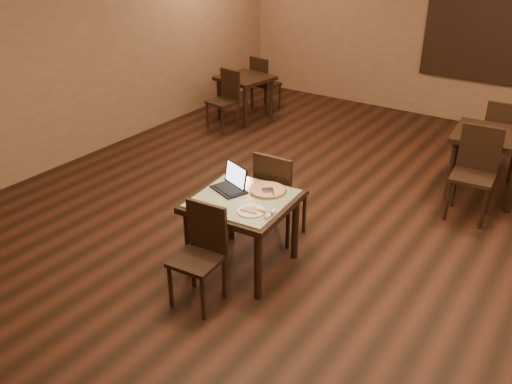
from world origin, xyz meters
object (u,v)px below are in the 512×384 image
Objects in this scene: chair_main_near at (201,249)px; other_table_b at (245,84)px; laptop at (232,183)px; other_table_a_chair_near at (475,167)px; other_table_b_chair_far at (263,81)px; tiled_table at (243,207)px; pizza_pan at (267,191)px; chair_main_far at (277,192)px; other_table_a_chair_far at (502,135)px; other_table_b_chair_near at (226,96)px; other_table_a at (491,144)px.

chair_main_near reaches higher than other_table_b.
other_table_a_chair_near reaches higher than laptop.
laptop reaches higher than other_table_b_chair_far.
pizza_pan is at bearing 58.64° from tiled_table.
other_table_a_chair_near is (1.56, 2.97, 0.07)m from chair_main_near.
other_table_a_chair_far is (1.57, 2.96, 0.02)m from chair_main_far.
laptop is 3.78m from other_table_b_chair_near.
other_table_a_chair_far is at bearing -120.28° from chair_main_far.
other_table_a is (1.56, 2.96, 0.01)m from tiled_table.
other_table_a_chair_near is at bearing -1.12° from other_table_b_chair_near.
other_table_b_chair_near is 1.00× the size of other_table_b_chair_far.
other_table_a_chair_far is 4.11m from other_table_b.
laptop reaches higher than other_table_b.
chair_main_near is 1.03× the size of other_table_b.
other_table_a_chair_far is (1.58, 4.19, 0.07)m from chair_main_near.
chair_main_far is at bearing 84.86° from tiled_table.
laptop reaches higher than chair_main_near.
chair_main_far is at bearing 57.13° from other_table_a_chair_far.
other_table_a is at bearing -0.30° from other_table_b.
chair_main_far is 2.33m from other_table_a_chair_near.
other_table_a_chair_near is 1.10× the size of other_table_b_chair_far.
other_table_a is at bearing 57.40° from tiled_table.
pizza_pan reaches higher than other_table_b.
other_table_a is at bearing 62.08° from pizza_pan.
chair_main_near is 1.23m from chair_main_far.
pizza_pan is 2.56m from other_table_a_chair_near.
laptop is at bearing 57.98° from other_table_a_chair_far.
laptop is at bearing -156.92° from pizza_pan.
pizza_pan is at bearing 133.04° from other_table_b_chair_far.
other_table_b_chair_near is at bearing -79.79° from other_table_b.
chair_main_far reaches higher than other_table_b_chair_near.
other_table_a_chair_near is at bearing -134.14° from chair_main_far.
other_table_a_chair_near reaches higher than other_table_b_chair_far.
chair_main_far is 2.70× the size of pizza_pan.
other_table_a is 0.99× the size of other_table_b_chair_far.
other_table_b_chair_far is at bearing 100.21° from other_table_b_chair_near.
laptop is 3.36m from other_table_a.
other_table_b_chair_far reaches higher than other_table_a.
chair_main_far is 4.39m from other_table_b_chair_far.
other_table_a_chair_far is 4.13m from other_table_b_chair_near.
pizza_pan is 0.39× the size of other_table_b_chair_near.
other_table_b_chair_far is (-2.56, 3.57, -0.03)m from chair_main_far.
laptop is 0.35m from pizza_pan.
other_table_b_chair_near is at bearing 118.95° from chair_main_near.
pizza_pan is 4.31m from other_table_b.
other_table_a_chair_near reaches higher than chair_main_far.
other_table_a is 4.30m from other_table_b_chair_far.
pizza_pan is at bearing 104.97° from chair_main_far.
other_table_a reaches higher than pizza_pan.
other_table_a_chair_far reaches higher than other_table_b_chair_near.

